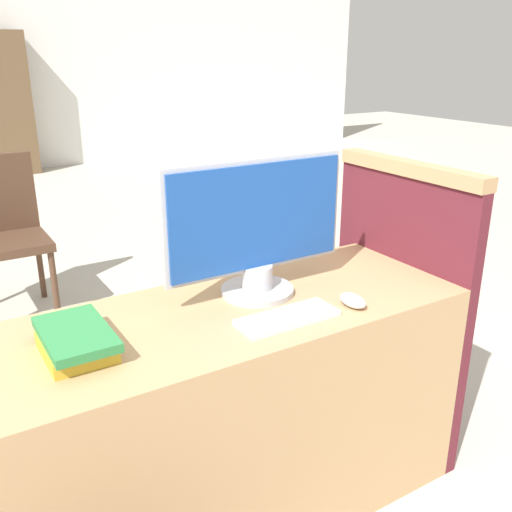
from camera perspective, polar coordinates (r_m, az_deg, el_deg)
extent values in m
cube|color=tan|center=(1.95, -2.08, -15.37)|extent=(1.48, 0.58, 0.75)
cube|color=#5B1E28|center=(2.32, 13.93, -5.28)|extent=(0.05, 0.68, 1.08)
cube|color=tan|center=(2.15, 15.18, 8.46)|extent=(0.07, 0.68, 0.05)
cylinder|color=#B7B7BC|center=(1.87, 0.12, -3.46)|extent=(0.24, 0.24, 0.02)
cylinder|color=#B7B7BC|center=(1.85, 0.12, -2.08)|extent=(0.10, 0.10, 0.08)
cube|color=#B7B7BC|center=(1.78, 0.04, 4.04)|extent=(0.63, 0.01, 0.36)
cube|color=#19479E|center=(1.78, 0.12, 4.00)|extent=(0.61, 0.02, 0.33)
cube|color=white|center=(1.69, 3.16, -6.18)|extent=(0.31, 0.12, 0.02)
ellipsoid|color=silver|center=(1.80, 9.66, -4.41)|extent=(0.06, 0.10, 0.04)
cube|color=gold|center=(1.58, -17.51, -8.66)|extent=(0.17, 0.22, 0.04)
cube|color=#2D7F42|center=(1.57, -17.60, -7.44)|extent=(0.17, 0.28, 0.03)
cylinder|color=#4C3323|center=(3.51, -19.48, -2.83)|extent=(0.04, 0.04, 0.43)
cylinder|color=#4C3323|center=(3.86, -20.76, -0.93)|extent=(0.04, 0.04, 0.43)
cube|color=#4C3323|center=(3.58, -23.55, 1.14)|extent=(0.44, 0.44, 0.05)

